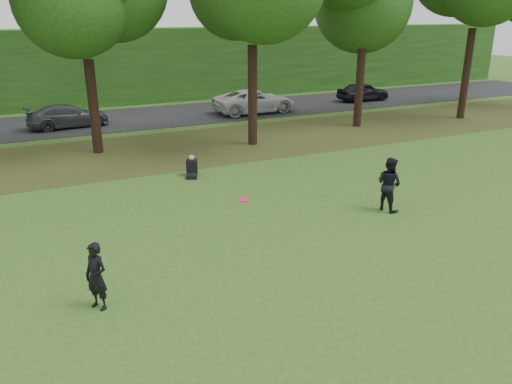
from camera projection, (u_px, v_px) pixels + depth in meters
ground at (316, 275)px, 12.07m from camera, size 120.00×120.00×0.00m
leaf_litter at (168, 150)px, 23.13m from camera, size 60.00×7.00×0.01m
street at (131, 118)px, 29.94m from camera, size 70.00×7.00×0.02m
far_hedge at (110, 67)px, 34.20m from camera, size 70.00×3.00×5.00m
player_left at (96, 277)px, 10.49m from camera, size 0.62×0.66×1.51m
player_right at (389, 184)px, 15.80m from camera, size 0.85×0.98×1.74m
parked_cars at (126, 110)px, 28.62m from camera, size 38.48×2.94×1.46m
frisbee at (244, 200)px, 12.52m from camera, size 0.34×0.34×0.05m
seated_person at (192, 168)px, 19.30m from camera, size 0.65×0.83×0.83m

